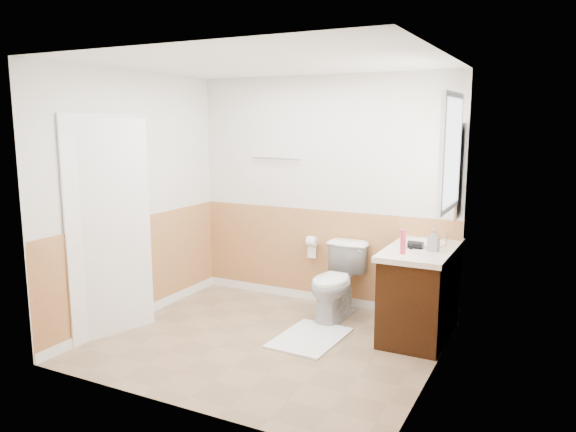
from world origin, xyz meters
The scene contains 32 objects.
floor centered at (0.00, 0.00, 0.00)m, with size 3.00×3.00×0.00m, color #8C7051.
ceiling centered at (0.00, 0.00, 2.50)m, with size 3.00×3.00×0.00m, color white.
wall_back centered at (0.00, 1.30, 1.25)m, with size 3.00×3.00×0.00m, color silver.
wall_front centered at (0.00, -1.30, 1.25)m, with size 3.00×3.00×0.00m, color silver.
wall_left centered at (-1.50, 0.00, 1.25)m, with size 3.00×3.00×0.00m, color silver.
wall_right centered at (1.50, 0.00, 1.25)m, with size 3.00×3.00×0.00m, color silver.
wainscot_back centered at (0.00, 1.29, 0.50)m, with size 3.00×3.00×0.00m, color tan.
wainscot_front centered at (0.00, -1.29, 0.50)m, with size 3.00×3.00×0.00m, color tan.
wainscot_left centered at (-1.49, 0.00, 0.50)m, with size 2.60×2.60×0.00m, color tan.
wainscot_right centered at (1.49, 0.00, 0.50)m, with size 2.60×2.60×0.00m, color tan.
toilet centered at (0.33, 0.88, 0.38)m, with size 0.43×0.75×0.77m, color white.
bath_mat centered at (0.33, 0.25, 0.01)m, with size 0.55×0.80×0.02m, color white.
vanity_cabinet centered at (1.21, 0.84, 0.40)m, with size 0.55×1.10×0.80m, color black.
vanity_knob_left centered at (0.91, 0.74, 0.55)m, with size 0.03×0.03×0.03m, color white.
vanity_knob_right centered at (0.91, 0.94, 0.55)m, with size 0.03×0.03×0.03m, color silver.
countertop centered at (1.20, 0.84, 0.83)m, with size 0.60×1.15×0.05m, color silver.
sink_basin centered at (1.21, 0.99, 0.86)m, with size 0.36×0.36×0.02m, color white.
faucet centered at (1.39, 0.99, 0.92)m, with size 0.02×0.02×0.14m, color silver.
lotion_bottle centered at (1.11, 0.50, 0.96)m, with size 0.05×0.05×0.22m, color #D73756.
soap_dispenser centered at (1.33, 0.73, 0.95)m, with size 0.09×0.09×0.20m, color gray.
hair_dryer_body centered at (1.16, 0.76, 0.89)m, with size 0.07×0.07×0.14m, color black.
hair_dryer_handle centered at (1.13, 0.71, 0.86)m, with size 0.03×0.03×0.07m, color black.
mirror_panel centered at (1.48, 1.10, 1.55)m, with size 0.02×0.35×0.90m, color silver.
window_frame centered at (1.47, 0.59, 1.75)m, with size 0.04×0.80×1.00m, color white.
window_glass centered at (1.49, 0.59, 1.75)m, with size 0.01×0.70×0.90m, color white.
door centered at (-1.40, -0.45, 1.02)m, with size 0.05×0.80×2.04m, color white.
door_frame centered at (-1.48, -0.45, 1.03)m, with size 0.02×0.92×2.10m, color white.
door_knob centered at (-1.34, -0.12, 0.95)m, with size 0.06×0.06×0.06m, color silver.
towel_bar centered at (-0.55, 1.25, 1.60)m, with size 0.02×0.02×0.62m, color silver.
tp_holder_bar centered at (-0.10, 1.23, 0.70)m, with size 0.02×0.02×0.14m, color silver.
tp_roll centered at (-0.10, 1.23, 0.70)m, with size 0.11×0.11×0.10m, color white.
tp_sheet centered at (-0.10, 1.23, 0.59)m, with size 0.10×0.01×0.16m, color white.
Camera 1 is at (2.34, -4.18, 2.00)m, focal length 34.17 mm.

